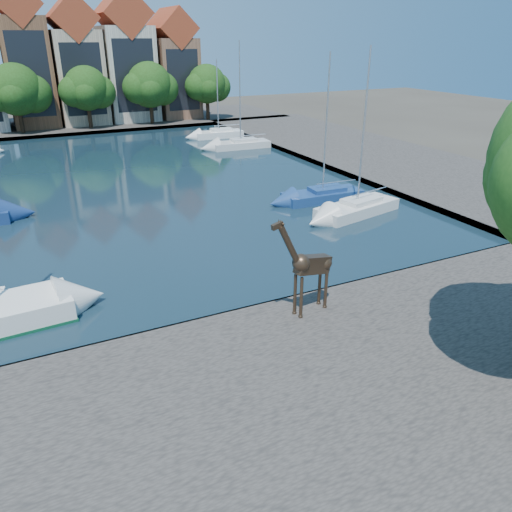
# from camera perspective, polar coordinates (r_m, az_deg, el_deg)

# --- Properties ---
(ground) EXTENTS (160.00, 160.00, 0.00)m
(ground) POSITION_cam_1_polar(r_m,az_deg,el_deg) (21.88, -1.83, -7.07)
(ground) COLOR #38332B
(ground) RESTS_ON ground
(water_basin) EXTENTS (38.00, 50.00, 0.08)m
(water_basin) POSITION_cam_1_polar(r_m,az_deg,el_deg) (43.33, -15.20, 8.02)
(water_basin) COLOR black
(water_basin) RESTS_ON ground
(near_quay) EXTENTS (50.00, 14.00, 0.50)m
(near_quay) POSITION_cam_1_polar(r_m,az_deg,el_deg) (16.80, 8.56, -17.32)
(near_quay) COLOR #49443F
(near_quay) RESTS_ON ground
(far_quay) EXTENTS (60.00, 16.00, 0.50)m
(far_quay) POSITION_cam_1_polar(r_m,az_deg,el_deg) (74.37, -20.54, 13.88)
(far_quay) COLOR #49443F
(far_quay) RESTS_ON ground
(right_quay) EXTENTS (14.00, 52.00, 0.50)m
(right_quay) POSITION_cam_1_polar(r_m,az_deg,el_deg) (53.67, 12.30, 11.48)
(right_quay) COLOR #49443F
(right_quay) RESTS_ON ground
(townhouse_center) EXTENTS (5.44, 9.18, 16.93)m
(townhouse_center) POSITION_cam_1_polar(r_m,az_deg,el_deg) (73.30, -24.75, 19.57)
(townhouse_center) COLOR brown
(townhouse_center) RESTS_ON far_quay
(townhouse_east_inner) EXTENTS (5.94, 9.18, 15.79)m
(townhouse_east_inner) POSITION_cam_1_polar(r_m,az_deg,el_deg) (73.86, -19.79, 19.82)
(townhouse_east_inner) COLOR tan
(townhouse_east_inner) RESTS_ON far_quay
(townhouse_east_mid) EXTENTS (6.43, 9.18, 16.65)m
(townhouse_east_mid) POSITION_cam_1_polar(r_m,az_deg,el_deg) (74.97, -14.61, 20.73)
(townhouse_east_mid) COLOR beige
(townhouse_east_mid) RESTS_ON far_quay
(townhouse_east_end) EXTENTS (5.44, 9.18, 14.43)m
(townhouse_east_end) POSITION_cam_1_polar(r_m,az_deg,el_deg) (76.68, -9.50, 20.44)
(townhouse_east_end) COLOR brown
(townhouse_east_end) RESTS_ON far_quay
(far_tree_mid_west) EXTENTS (7.80, 6.00, 8.00)m
(far_tree_mid_west) POSITION_cam_1_polar(r_m,az_deg,el_deg) (67.94, -25.66, 16.60)
(far_tree_mid_west) COLOR #332114
(far_tree_mid_west) RESTS_ON far_quay
(far_tree_mid_east) EXTENTS (7.02, 5.40, 7.52)m
(far_tree_mid_east) POSITION_cam_1_polar(r_m,az_deg,el_deg) (68.62, -18.74, 17.54)
(far_tree_mid_east) COLOR #332114
(far_tree_mid_east) RESTS_ON far_quay
(far_tree_east) EXTENTS (7.54, 5.80, 7.84)m
(far_tree_east) POSITION_cam_1_polar(r_m,az_deg,el_deg) (70.20, -11.99, 18.44)
(far_tree_east) COLOR #332114
(far_tree_east) RESTS_ON far_quay
(far_tree_far_east) EXTENTS (6.76, 5.20, 7.36)m
(far_tree_far_east) POSITION_cam_1_polar(r_m,az_deg,el_deg) (72.64, -5.56, 18.85)
(far_tree_far_east) COLOR #332114
(far_tree_far_east) RESTS_ON far_quay
(giraffe_statue) EXTENTS (3.09, 0.90, 4.42)m
(giraffe_statue) POSITION_cam_1_polar(r_m,az_deg,el_deg) (20.44, 6.01, -1.07)
(giraffe_statue) COLOR #3A2A1D
(giraffe_statue) RESTS_ON near_quay
(sailboat_right_a) EXTENTS (6.63, 3.51, 10.68)m
(sailboat_right_a) POSITION_cam_1_polar(r_m,az_deg,el_deg) (34.79, 11.50, 5.65)
(sailboat_right_a) COLOR silver
(sailboat_right_a) RESTS_ON water_basin
(sailboat_right_b) EXTENTS (6.05, 2.36, 10.25)m
(sailboat_right_b) POSITION_cam_1_polar(r_m,az_deg,el_deg) (37.39, 7.61, 7.11)
(sailboat_right_b) COLOR navy
(sailboat_right_b) RESTS_ON water_basin
(sailboat_right_c) EXTENTS (6.41, 2.59, 10.82)m
(sailboat_right_c) POSITION_cam_1_polar(r_m,az_deg,el_deg) (55.50, -1.78, 12.80)
(sailboat_right_c) COLOR silver
(sailboat_right_c) RESTS_ON water_basin
(sailboat_right_d) EXTENTS (5.85, 2.34, 8.75)m
(sailboat_right_d) POSITION_cam_1_polar(r_m,az_deg,el_deg) (61.69, -4.30, 13.88)
(sailboat_right_d) COLOR white
(sailboat_right_d) RESTS_ON water_basin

